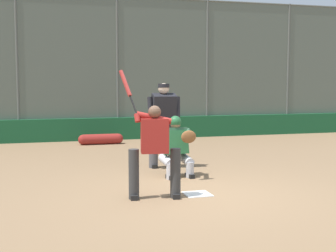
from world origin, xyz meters
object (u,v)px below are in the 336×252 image
object	(u,v)px
umpire_home	(164,122)
equipment_bag_dugout_side	(101,139)
batter_at_plate	(154,148)
catcher_behind_plate	(177,146)
spare_bat_near_backstop	(164,147)

from	to	relation	value
umpire_home	equipment_bag_dugout_side	bearing A→B (deg)	-77.89
batter_at_plate	umpire_home	xyz separation A→B (m)	(-0.85, -2.53, 0.18)
umpire_home	equipment_bag_dugout_side	xyz separation A→B (m)	(0.80, -4.16, -0.83)
catcher_behind_plate	umpire_home	bearing A→B (deg)	-96.48
equipment_bag_dugout_side	catcher_behind_plate	bearing A→B (deg)	98.69
batter_at_plate	catcher_behind_plate	world-z (taller)	batter_at_plate
batter_at_plate	catcher_behind_plate	size ratio (longest dim) A/B	1.71
umpire_home	spare_bat_near_backstop	size ratio (longest dim) A/B	2.18
spare_bat_near_backstop	batter_at_plate	bearing A→B (deg)	-90.04
spare_bat_near_backstop	equipment_bag_dugout_side	distance (m)	2.06
equipment_bag_dugout_side	batter_at_plate	bearing A→B (deg)	89.64
batter_at_plate	spare_bat_near_backstop	world-z (taller)	batter_at_plate
batter_at_plate	umpire_home	world-z (taller)	batter_at_plate
spare_bat_near_backstop	equipment_bag_dugout_side	size ratio (longest dim) A/B	0.63
catcher_behind_plate	equipment_bag_dugout_side	world-z (taller)	catcher_behind_plate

